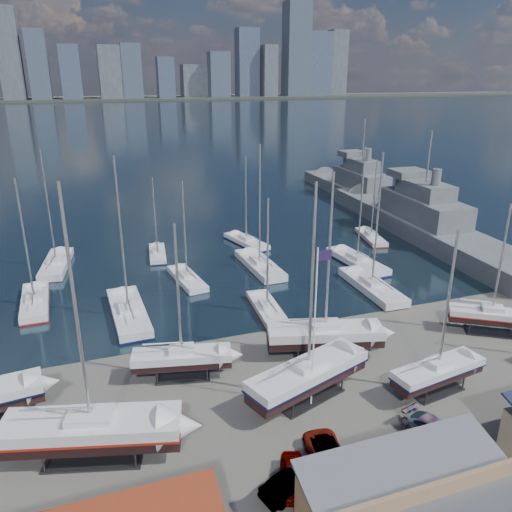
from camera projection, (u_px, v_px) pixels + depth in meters
name	position (u px, v px, depth m)	size (l,w,h in m)	color
ground	(303.00, 385.00, 42.05)	(1400.00, 1400.00, 0.00)	#605E59
water	(101.00, 118.00, 317.32)	(1400.00, 600.00, 0.40)	#172536
far_shore	(88.00, 99.00, 547.73)	(1400.00, 80.00, 2.20)	#2D332D
skyline	(76.00, 62.00, 526.88)	(639.14, 43.80, 107.69)	#475166
sailboat_cradle_1	(92.00, 430.00, 33.40)	(12.40, 6.35, 19.05)	#2D2D33
sailboat_cradle_2	(182.00, 357.00, 42.48)	(8.68, 4.09, 13.83)	#2D2D33
sailboat_cradle_3	(308.00, 374.00, 39.77)	(11.41, 6.53, 17.66)	#2D2D33
sailboat_cradle_4	(325.00, 334.00, 45.94)	(11.00, 5.64, 17.19)	#2D2D33
sailboat_cradle_5	(438.00, 371.00, 40.58)	(8.72, 3.59, 13.86)	#2D2D33
sailboat_cradle_6	(491.00, 315.00, 50.01)	(8.13, 6.38, 13.45)	#2D2D33
sailboat_moored_1	(35.00, 303.00, 56.48)	(3.17, 10.29, 15.26)	black
sailboat_moored_2	(57.00, 266.00, 67.77)	(4.53, 11.37, 16.70)	black
sailboat_moored_3	(129.00, 315.00, 53.78)	(3.81, 12.25, 18.15)	black
sailboat_moored_4	(187.00, 280.00, 63.06)	(3.64, 9.19, 13.51)	black
sailboat_moored_5	(158.00, 254.00, 72.09)	(3.20, 8.26, 12.03)	black
sailboat_moored_6	(267.00, 310.00, 54.84)	(3.18, 9.18, 13.48)	black
sailboat_moored_7	(260.00, 267.00, 67.38)	(3.58, 11.64, 17.44)	black
sailboat_moored_8	(246.00, 242.00, 77.29)	(4.94, 9.79, 14.10)	black
sailboat_moored_9	(372.00, 288.00, 60.49)	(3.53, 11.64, 17.46)	black
sailboat_moored_10	(357.00, 263.00, 68.86)	(4.04, 11.53, 16.92)	black
sailboat_moored_11	(371.00, 238.00, 79.44)	(4.29, 9.20, 13.27)	black
naval_ship_east	(421.00, 225.00, 81.56)	(11.42, 50.92, 18.54)	slate
naval_ship_west	(360.00, 191.00, 105.67)	(8.31, 43.83, 17.93)	slate
car_a	(294.00, 476.00, 31.53)	(1.61, 4.01, 1.37)	gray
car_b	(292.00, 484.00, 30.91)	(1.47, 4.22, 1.39)	gray
car_c	(329.00, 456.00, 33.23)	(2.28, 4.95, 1.38)	gray
car_d	(437.00, 432.00, 35.37)	(2.07, 5.10, 1.48)	gray
flagpole	(316.00, 318.00, 36.90)	(1.16, 0.12, 13.21)	white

